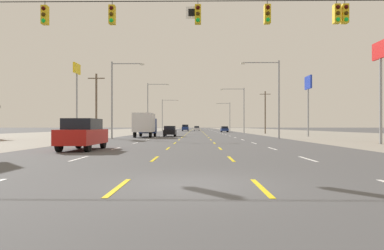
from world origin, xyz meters
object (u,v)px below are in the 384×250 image
at_px(pole_sign_left_row_1, 77,81).
at_px(streetlight_left_row_2, 164,112).
at_px(suv_far_left_nearest, 83,134).
at_px(hatchback_inner_left_mid, 170,131).
at_px(streetlight_left_row_1, 150,104).
at_px(streetlight_right_row_2, 228,114).
at_px(sedan_far_right_midfar, 224,129).
at_px(pole_sign_right_row_0, 381,64).
at_px(box_truck_far_left_near, 145,124).
at_px(streetlight_left_row_0, 115,94).
at_px(pole_sign_right_row_1, 308,89).
at_px(suv_inner_left_far, 185,128).
at_px(streetlight_right_row_1, 241,106).
at_px(streetlight_right_row_0, 275,93).
at_px(hatchback_center_turn_farther, 197,128).

bearing_deg(pole_sign_left_row_1, streetlight_left_row_2, 83.44).
xyz_separation_m(suv_far_left_nearest, hatchback_inner_left_mid, (3.30, 29.23, -0.24)).
xyz_separation_m(streetlight_left_row_1, streetlight_right_row_2, (19.37, 31.31, -1.08)).
height_order(sedan_far_right_midfar, streetlight_left_row_2, streetlight_left_row_2).
bearing_deg(pole_sign_right_row_0, pole_sign_left_row_1, 150.22).
height_order(box_truck_far_left_near, pole_sign_left_row_1, pole_sign_left_row_1).
height_order(suv_far_left_nearest, sedan_far_right_midfar, suv_far_left_nearest).
height_order(suv_far_left_nearest, streetlight_left_row_0, streetlight_left_row_0).
relative_size(pole_sign_right_row_0, streetlight_left_row_0, 0.92).
distance_m(suv_far_left_nearest, streetlight_right_row_2, 84.88).
relative_size(streetlight_left_row_2, streetlight_right_row_2, 1.11).
distance_m(pole_sign_right_row_0, pole_sign_right_row_1, 21.60).
distance_m(suv_inner_left_far, streetlight_right_row_2, 13.64).
distance_m(suv_far_left_nearest, pole_sign_right_row_0, 24.45).
relative_size(pole_sign_left_row_1, streetlight_right_row_2, 1.17).
height_order(streetlight_left_row_0, streetlight_left_row_2, streetlight_left_row_2).
height_order(streetlight_left_row_1, streetlight_right_row_1, streetlight_left_row_1).
relative_size(streetlight_right_row_0, streetlight_left_row_1, 0.89).
xyz_separation_m(pole_sign_right_row_0, streetlight_right_row_2, (-5.90, 75.68, -1.61)).
height_order(suv_inner_left_far, streetlight_left_row_2, streetlight_left_row_2).
distance_m(pole_sign_right_row_1, streetlight_left_row_2, 60.02).
bearing_deg(suv_inner_left_far, suv_far_left_nearest, -92.55).
height_order(suv_far_left_nearest, hatchback_inner_left_mid, suv_far_left_nearest).
xyz_separation_m(suv_inner_left_far, streetlight_right_row_1, (12.83, -32.87, 4.64)).
height_order(box_truck_far_left_near, pole_sign_right_row_1, pole_sign_right_row_1).
bearing_deg(sedan_far_right_midfar, streetlight_left_row_1, -139.93).
relative_size(streetlight_left_row_1, streetlight_left_row_2, 1.11).
bearing_deg(hatchback_center_turn_farther, streetlight_left_row_2, -132.83).
xyz_separation_m(box_truck_far_left_near, streetlight_right_row_1, (16.46, 25.96, 3.83)).
bearing_deg(suv_inner_left_far, pole_sign_left_row_1, -102.37).
height_order(suv_far_left_nearest, box_truck_far_left_near, box_truck_far_left_near).
bearing_deg(sedan_far_right_midfar, pole_sign_right_row_1, -76.00).
bearing_deg(streetlight_left_row_0, streetlight_right_row_1, 58.35).
bearing_deg(hatchback_center_turn_farther, sedan_far_right_midfar, -75.97).
height_order(pole_sign_left_row_1, streetlight_right_row_1, pole_sign_left_row_1).
bearing_deg(pole_sign_right_row_1, pole_sign_left_row_1, -174.05).
height_order(hatchback_inner_left_mid, streetlight_right_row_0, streetlight_right_row_0).
height_order(box_truck_far_left_near, streetlight_left_row_0, streetlight_left_row_0).
bearing_deg(pole_sign_right_row_0, pole_sign_right_row_1, 87.86).
distance_m(box_truck_far_left_near, streetlight_left_row_1, 26.47).
height_order(streetlight_right_row_0, streetlight_left_row_1, streetlight_left_row_1).
xyz_separation_m(pole_sign_right_row_0, pole_sign_right_row_1, (0.81, 21.58, 0.25)).
height_order(streetlight_left_row_0, streetlight_right_row_1, streetlight_right_row_1).
relative_size(pole_sign_right_row_0, streetlight_right_row_1, 0.90).
height_order(box_truck_far_left_near, hatchback_inner_left_mid, box_truck_far_left_near).
bearing_deg(streetlight_right_row_0, streetlight_left_row_1, 121.68).
bearing_deg(suv_far_left_nearest, streetlight_left_row_0, 97.52).
bearing_deg(suv_far_left_nearest, pole_sign_right_row_1, 51.12).
bearing_deg(box_truck_far_left_near, streetlight_right_row_0, -17.93).
bearing_deg(streetlight_right_row_1, pole_sign_right_row_1, -73.35).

